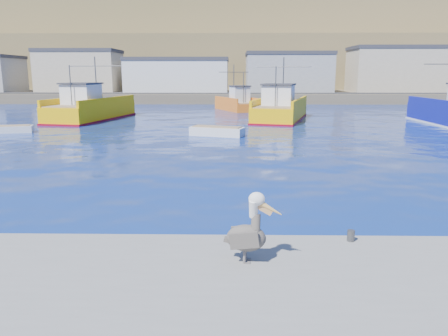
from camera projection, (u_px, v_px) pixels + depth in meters
name	position (u px, v px, depth m)	size (l,w,h in m)	color
ground	(236.00, 217.00, 15.06)	(260.00, 260.00, 0.00)	navy
dock_bollards	(260.00, 235.00, 11.59)	(36.20, 0.20, 0.30)	#4C4C4C
far_shore	(233.00, 59.00, 119.89)	(200.00, 81.00, 24.00)	brown
trawler_yellow_a	(90.00, 109.00, 47.08)	(6.84, 13.84, 6.76)	#FABA04
trawler_yellow_b	(280.00, 109.00, 46.78)	(7.46, 13.24, 6.67)	#FABA04
boat_orange	(237.00, 103.00, 58.89)	(6.00, 8.86, 6.08)	orange
skiff_left	(10.00, 130.00, 36.66)	(3.71, 2.16, 0.76)	silver
skiff_mid	(217.00, 132.00, 34.83)	(4.52, 2.80, 0.93)	silver
pelican	(248.00, 232.00, 10.17)	(1.38, 0.66, 1.70)	#595451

